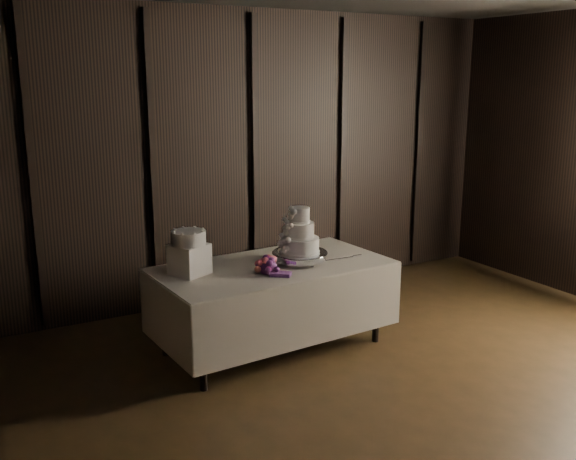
{
  "coord_description": "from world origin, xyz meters",
  "views": [
    {
      "loc": [
        -2.96,
        -2.55,
        2.33
      ],
      "look_at": [
        -0.37,
        2.09,
        1.05
      ],
      "focal_mm": 40.0,
      "sensor_mm": 36.0,
      "label": 1
    }
  ],
  "objects_px": {
    "wedding_cake": "(298,235)",
    "box_pedestal": "(189,259)",
    "display_table": "(273,303)",
    "cake_stand": "(300,257)",
    "bouquet": "(268,266)",
    "small_cake": "(189,238)"
  },
  "relations": [
    {
      "from": "display_table",
      "to": "bouquet",
      "type": "xyz_separation_m",
      "value": [
        -0.14,
        -0.18,
        0.4
      ]
    },
    {
      "from": "wedding_cake",
      "to": "box_pedestal",
      "type": "distance_m",
      "value": 0.94
    },
    {
      "from": "bouquet",
      "to": "box_pedestal",
      "type": "height_order",
      "value": "box_pedestal"
    },
    {
      "from": "wedding_cake",
      "to": "box_pedestal",
      "type": "height_order",
      "value": "wedding_cake"
    },
    {
      "from": "display_table",
      "to": "wedding_cake",
      "type": "distance_m",
      "value": 0.63
    },
    {
      "from": "wedding_cake",
      "to": "bouquet",
      "type": "distance_m",
      "value": 0.42
    },
    {
      "from": "display_table",
      "to": "bouquet",
      "type": "height_order",
      "value": "bouquet"
    },
    {
      "from": "display_table",
      "to": "cake_stand",
      "type": "height_order",
      "value": "cake_stand"
    },
    {
      "from": "display_table",
      "to": "box_pedestal",
      "type": "relative_size",
      "value": 7.89
    },
    {
      "from": "cake_stand",
      "to": "bouquet",
      "type": "relative_size",
      "value": 1.29
    },
    {
      "from": "display_table",
      "to": "box_pedestal",
      "type": "distance_m",
      "value": 0.85
    },
    {
      "from": "wedding_cake",
      "to": "small_cake",
      "type": "bearing_deg",
      "value": 163.98
    },
    {
      "from": "wedding_cake",
      "to": "box_pedestal",
      "type": "bearing_deg",
      "value": 163.98
    },
    {
      "from": "cake_stand",
      "to": "wedding_cake",
      "type": "height_order",
      "value": "wedding_cake"
    },
    {
      "from": "display_table",
      "to": "small_cake",
      "type": "height_order",
      "value": "small_cake"
    },
    {
      "from": "cake_stand",
      "to": "wedding_cake",
      "type": "bearing_deg",
      "value": -150.26
    },
    {
      "from": "cake_stand",
      "to": "small_cake",
      "type": "bearing_deg",
      "value": 171.45
    },
    {
      "from": "cake_stand",
      "to": "wedding_cake",
      "type": "xyz_separation_m",
      "value": [
        -0.03,
        -0.02,
        0.2
      ]
    },
    {
      "from": "box_pedestal",
      "to": "small_cake",
      "type": "xyz_separation_m",
      "value": [
        0.0,
        0.0,
        0.18
      ]
    },
    {
      "from": "cake_stand",
      "to": "small_cake",
      "type": "distance_m",
      "value": 1.0
    },
    {
      "from": "display_table",
      "to": "bouquet",
      "type": "relative_size",
      "value": 5.48
    },
    {
      "from": "display_table",
      "to": "cake_stand",
      "type": "relative_size",
      "value": 4.24
    }
  ]
}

